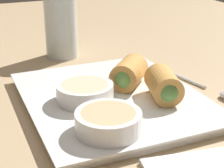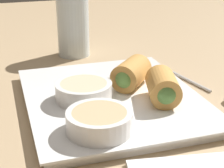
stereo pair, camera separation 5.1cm
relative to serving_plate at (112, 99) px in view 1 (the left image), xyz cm
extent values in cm
cube|color=tan|center=(-1.23, 1.53, -1.76)|extent=(180.00, 140.00, 2.00)
cube|color=white|center=(0.00, 0.00, -0.16)|extent=(27.99, 23.96, 1.20)
cube|color=white|center=(0.00, 0.00, 0.59)|extent=(29.11, 24.92, 0.30)
cylinder|color=#D19347|center=(2.20, -3.81, 2.91)|extent=(7.59, 7.50, 4.34)
sphere|color=#6B9E47|center=(0.36, -2.09, 2.91)|extent=(2.82, 2.82, 2.82)
cylinder|color=#D19347|center=(-4.06, -6.25, 2.91)|extent=(7.28, 5.88, 4.34)
sphere|color=#56843D|center=(-6.48, -5.57, 2.91)|extent=(2.82, 2.82, 2.82)
cylinder|color=white|center=(-0.36, 4.33, 2.03)|extent=(8.12, 8.12, 2.57)
cylinder|color=beige|center=(-0.36, 4.33, 3.08)|extent=(6.66, 6.66, 0.46)
cylinder|color=white|center=(-9.71, 4.63, 2.03)|extent=(8.12, 8.12, 2.57)
cylinder|color=#DBBC89|center=(-9.71, 4.63, 3.08)|extent=(6.66, 6.66, 0.46)
cylinder|color=silver|center=(4.29, -15.11, -0.51)|extent=(10.44, 2.71, 0.50)
cylinder|color=silver|center=(24.77, 0.47, 5.29)|extent=(6.42, 6.42, 12.10)
camera|label=1|loc=(-46.36, 19.77, 23.55)|focal=60.00mm
camera|label=2|loc=(-48.10, 15.03, 23.55)|focal=60.00mm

